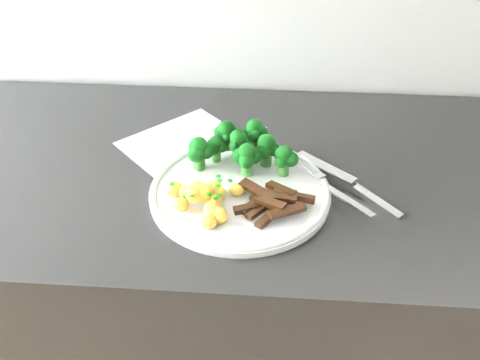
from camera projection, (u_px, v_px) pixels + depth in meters
counter at (276, 333)px, 1.19m from camera, size 2.34×0.59×0.88m
recipe_paper at (204, 157)px, 0.96m from camera, size 0.35×0.35×0.00m
plate at (240, 191)px, 0.87m from camera, size 0.29×0.29×0.02m
broccoli at (242, 146)px, 0.90m from camera, size 0.18×0.11×0.07m
potatoes at (206, 198)px, 0.83m from camera, size 0.12×0.10×0.04m
beef_strips at (272, 201)px, 0.83m from camera, size 0.13×0.10×0.03m
fork at (337, 191)px, 0.85m from camera, size 0.11×0.14×0.02m
knife at (360, 190)px, 0.87m from camera, size 0.17×0.17×0.02m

